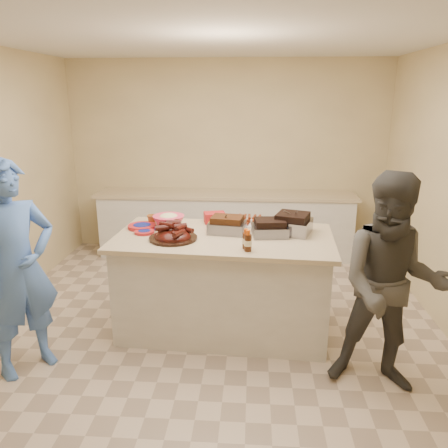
# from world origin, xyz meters

# --- Properties ---
(room) EXTENTS (4.50, 5.00, 2.70)m
(room) POSITION_xyz_m (0.00, 0.00, 0.00)
(room) COLOR beige
(room) RESTS_ON ground
(back_counter) EXTENTS (3.60, 0.64, 0.90)m
(back_counter) POSITION_xyz_m (0.00, 2.20, 0.45)
(back_counter) COLOR silver
(back_counter) RESTS_ON ground
(island) EXTENTS (2.08, 1.19, 0.95)m
(island) POSITION_xyz_m (0.12, 0.10, 0.00)
(island) COLOR silver
(island) RESTS_ON ground
(rib_platter) EXTENTS (0.50, 0.50, 0.18)m
(rib_platter) POSITION_xyz_m (-0.33, -0.03, 0.95)
(rib_platter) COLOR #45100B
(rib_platter) RESTS_ON island
(pulled_pork_tray) EXTENTS (0.37, 0.30, 0.10)m
(pulled_pork_tray) POSITION_xyz_m (0.14, 0.20, 0.95)
(pulled_pork_tray) COLOR #47230F
(pulled_pork_tray) RESTS_ON island
(brisket_tray) EXTENTS (0.35, 0.30, 0.10)m
(brisket_tray) POSITION_xyz_m (0.54, 0.14, 0.95)
(brisket_tray) COLOR black
(brisket_tray) RESTS_ON island
(roasting_pan) EXTENTS (0.42, 0.42, 0.13)m
(roasting_pan) POSITION_xyz_m (0.76, 0.23, 0.95)
(roasting_pan) COLOR gray
(roasting_pan) RESTS_ON island
(coleslaw_bowl) EXTENTS (0.33, 0.33, 0.21)m
(coleslaw_bowl) POSITION_xyz_m (-0.44, 0.32, 0.95)
(coleslaw_bowl) COLOR #E03354
(coleslaw_bowl) RESTS_ON island
(sausage_plate) EXTENTS (0.33, 0.33, 0.05)m
(sausage_plate) POSITION_xyz_m (0.34, 0.50, 0.95)
(sausage_plate) COLOR silver
(sausage_plate) RESTS_ON island
(mac_cheese_dish) EXTENTS (0.38, 0.31, 0.09)m
(mac_cheese_dish) POSITION_xyz_m (0.73, 0.32, 0.95)
(mac_cheese_dish) COLOR yellow
(mac_cheese_dish) RESTS_ON island
(bbq_bottle_a) EXTENTS (0.07, 0.07, 0.18)m
(bbq_bottle_a) POSITION_xyz_m (0.35, -0.30, 0.95)
(bbq_bottle_a) COLOR #391B0C
(bbq_bottle_a) RESTS_ON island
(bbq_bottle_b) EXTENTS (0.06, 0.06, 0.18)m
(bbq_bottle_b) POSITION_xyz_m (0.33, -0.24, 0.95)
(bbq_bottle_b) COLOR #391B0C
(bbq_bottle_b) RESTS_ON island
(mustard_bottle) EXTENTS (0.05, 0.05, 0.12)m
(mustard_bottle) POSITION_xyz_m (-0.02, 0.23, 0.95)
(mustard_bottle) COLOR yellow
(mustard_bottle) RESTS_ON island
(sauce_bowl) EXTENTS (0.15, 0.06, 0.15)m
(sauce_bowl) POSITION_xyz_m (0.11, 0.30, 0.95)
(sauce_bowl) COLOR silver
(sauce_bowl) RESTS_ON island
(plate_stack_large) EXTENTS (0.29, 0.29, 0.03)m
(plate_stack_large) POSITION_xyz_m (-0.70, 0.29, 0.95)
(plate_stack_large) COLOR #A81A1C
(plate_stack_large) RESTS_ON island
(plate_stack_small) EXTENTS (0.20, 0.20, 0.03)m
(plate_stack_small) POSITION_xyz_m (-0.64, 0.12, 0.95)
(plate_stack_small) COLOR #A81A1C
(plate_stack_small) RESTS_ON island
(plastic_cup) EXTENTS (0.11, 0.10, 0.10)m
(plastic_cup) POSITION_xyz_m (-0.63, 0.44, 0.95)
(plastic_cup) COLOR #A15A22
(plastic_cup) RESTS_ON island
(basket_stack) EXTENTS (0.24, 0.20, 0.10)m
(basket_stack) POSITION_xyz_m (-0.00, 0.54, 0.95)
(basket_stack) COLOR #A81A1C
(basket_stack) RESTS_ON island
(guest_blue) EXTENTS (1.79, 1.62, 0.42)m
(guest_blue) POSITION_xyz_m (-1.47, -0.66, 0.00)
(guest_blue) COLOR #4B77CB
(guest_blue) RESTS_ON ground
(guest_gray) EXTENTS (1.13, 1.83, 0.65)m
(guest_gray) POSITION_xyz_m (1.42, -0.70, 0.00)
(guest_gray) COLOR #4C4A45
(guest_gray) RESTS_ON ground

